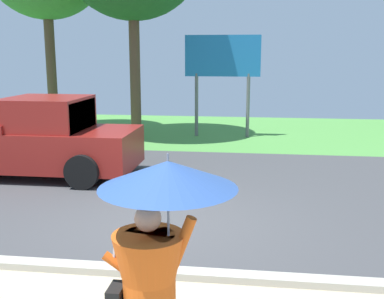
# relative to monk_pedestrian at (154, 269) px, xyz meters

# --- Properties ---
(ground_plane) EXTENTS (40.00, 22.00, 0.20)m
(ground_plane) POSITION_rel_monk_pedestrian_xyz_m (-0.70, 7.09, -1.20)
(ground_plane) COLOR #424244
(monk_pedestrian) EXTENTS (1.13, 1.11, 2.13)m
(monk_pedestrian) POSITION_rel_monk_pedestrian_xyz_m (0.00, 0.00, 0.00)
(monk_pedestrian) COLOR #E55B19
(monk_pedestrian) RESTS_ON ground_plane
(pickup_truck) EXTENTS (5.20, 2.28, 1.88)m
(pickup_truck) POSITION_rel_monk_pedestrian_xyz_m (-4.54, 6.95, -0.28)
(pickup_truck) COLOR maroon
(pickup_truck) RESTS_ON ground_plane
(roadside_billboard) EXTENTS (2.60, 0.12, 3.50)m
(roadside_billboard) POSITION_rel_monk_pedestrian_xyz_m (-0.35, 12.91, 1.40)
(roadside_billboard) COLOR slate
(roadside_billboard) RESTS_ON ground_plane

